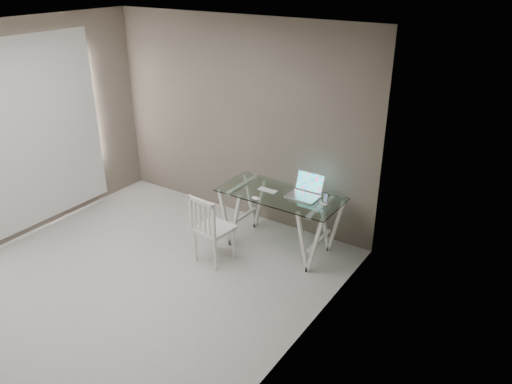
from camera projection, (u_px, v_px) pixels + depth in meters
room at (100, 140)px, 4.83m from camera, size 4.50×4.52×2.71m
desk at (280, 221)px, 6.13m from camera, size 1.50×0.70×0.75m
chair at (210, 227)px, 5.79m from camera, size 0.44×0.44×0.88m
laptop at (306, 190)px, 5.93m from camera, size 0.37×0.34×0.25m
keyboard at (267, 190)px, 6.06m from camera, size 0.26×0.11×0.01m
mouse at (256, 198)px, 5.83m from camera, size 0.11×0.06×0.03m
phone_dock at (325, 201)px, 5.72m from camera, size 0.07×0.07×0.13m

